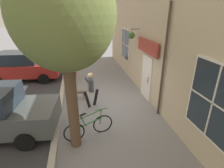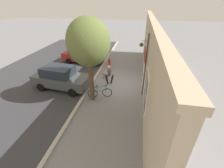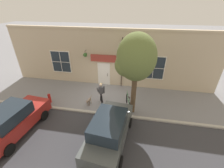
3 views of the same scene
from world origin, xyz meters
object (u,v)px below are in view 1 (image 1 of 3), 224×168
Objects in this scene: leaning_bicycle at (89,127)px; fire_hydrant at (74,72)px; parked_car_nearest_curb at (23,66)px; pedestrian_walking at (91,87)px; street_tree_by_curb at (63,19)px; dog_on_leash at (79,92)px.

fire_hydrant is at bearing -85.26° from leaning_bicycle.
parked_car_nearest_curb is at bearing -60.44° from leaning_bicycle.
parked_car_nearest_curb is at bearing -7.07° from fire_hydrant.
pedestrian_walking is at bearing -97.52° from leaning_bicycle.
pedestrian_walking is 5.71m from parked_car_nearest_curb.
dog_on_leash is at bearing -93.70° from street_tree_by_curb.
street_tree_by_curb is 3.17× the size of leaning_bicycle.
fire_hydrant is at bearing -78.80° from pedestrian_walking.
leaning_bicycle reaches higher than dog_on_leash.
fire_hydrant is (0.49, -5.91, 0.02)m from leaning_bicycle.
street_tree_by_curb reaches higher than fire_hydrant.
pedestrian_walking is 1.67× the size of dog_on_leash.
street_tree_by_curb reaches higher than pedestrian_walking.
dog_on_leash is at bearing 93.91° from fire_hydrant.
parked_car_nearest_curb is 5.79× the size of fire_hydrant.
fire_hydrant is (0.00, -6.17, -3.47)m from street_tree_by_curb.
dog_on_leash is 4.68m from street_tree_by_curb.
fire_hydrant is at bearing -89.96° from street_tree_by_curb.
leaning_bicycle is at bearing -151.82° from street_tree_by_curb.
street_tree_by_curb is (0.20, 3.14, 3.47)m from dog_on_leash.
pedestrian_walking is 2.16m from leaning_bicycle.
street_tree_by_curb is at bearing 86.30° from dog_on_leash.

